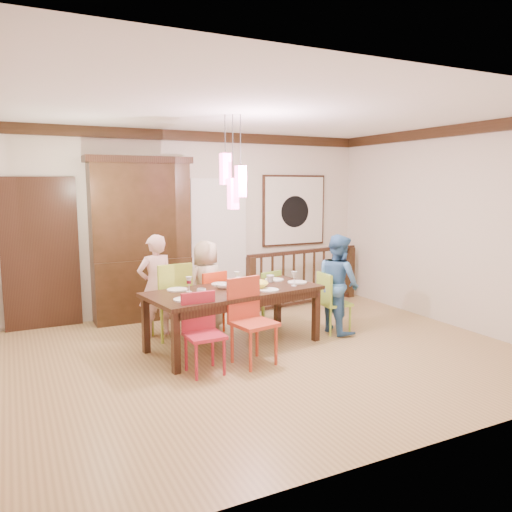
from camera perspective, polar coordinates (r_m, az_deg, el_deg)
name	(u,v)px	position (r m, az deg, el deg)	size (l,w,h in m)	color
floor	(269,353)	(6.27, 1.54, -11.05)	(6.00, 6.00, 0.00)	#977849
ceiling	(270,111)	(5.97, 1.65, 16.23)	(6.00, 6.00, 0.00)	white
wall_back	(198,222)	(8.23, -6.63, 3.87)	(6.00, 6.00, 0.00)	beige
wall_right	(451,227)	(7.81, 21.43, 3.12)	(5.00, 5.00, 0.00)	beige
crown_molding	(270,118)	(5.96, 1.65, 15.47)	(6.00, 5.00, 0.16)	black
panel_door	(41,256)	(7.75, -23.39, 0.00)	(1.04, 0.07, 2.24)	black
white_doorway	(219,245)	(8.36, -4.25, 1.21)	(0.97, 0.05, 2.22)	silver
painting	(294,210)	(8.96, 4.38, 5.21)	(1.25, 0.06, 1.25)	black
pendant_cluster	(233,181)	(6.19, -2.64, 8.57)	(0.27, 0.21, 1.14)	#FF4C98
dining_table	(234,295)	(6.35, -2.55, -4.51)	(2.32, 1.31, 0.75)	black
chair_far_left	(170,295)	(6.82, -9.84, -4.37)	(0.51, 0.51, 1.04)	#A0BC36
chair_far_mid	(208,297)	(7.07, -5.54, -4.64)	(0.47, 0.47, 0.87)	red
chair_far_right	(263,294)	(7.32, 0.83, -4.35)	(0.46, 0.46, 0.83)	#7CA735
chair_near_left	(204,329)	(5.52, -5.91, -8.28)	(0.41, 0.41, 0.88)	#AD2031
chair_near_mid	(254,316)	(5.75, -0.24, -6.88)	(0.52, 0.52, 0.99)	#BA3E27
chair_end_right	(335,298)	(7.08, 9.01, -4.78)	(0.41, 0.41, 0.85)	#95C03B
china_hutch	(141,239)	(7.77, -13.01, 1.90)	(1.57, 0.46, 2.48)	black
balustrade	(304,276)	(8.60, 5.51, -2.31)	(2.32, 0.38, 0.96)	black
person_far_left	(156,286)	(6.91, -11.41, -3.35)	(0.51, 0.34, 1.40)	beige
person_far_mid	(206,285)	(7.13, -5.68, -3.36)	(0.63, 0.41, 1.28)	#C3B093
person_end_right	(338,284)	(7.06, 9.39, -3.12)	(0.67, 0.52, 1.38)	teal
serving_bowl	(254,285)	(6.36, -0.18, -3.35)	(0.35, 0.35, 0.09)	yellow
small_bowl	(223,286)	(6.37, -3.79, -3.47)	(0.18, 0.18, 0.06)	white
cup_left	(201,292)	(5.99, -6.27, -4.12)	(0.11, 0.11, 0.09)	silver
cup_right	(270,279)	(6.75, 1.62, -2.61)	(0.11, 0.11, 0.10)	silver
plate_far_left	(177,290)	(6.34, -8.99, -3.81)	(0.26, 0.26, 0.01)	white
plate_far_mid	(221,284)	(6.62, -4.01, -3.21)	(0.26, 0.26, 0.01)	white
plate_far_right	(274,280)	(6.92, 2.10, -2.70)	(0.26, 0.26, 0.01)	white
plate_near_left	(185,299)	(5.80, -8.14, -4.93)	(0.26, 0.26, 0.01)	white
plate_near_mid	(268,290)	(6.25, 1.43, -3.89)	(0.26, 0.26, 0.01)	white
plate_end_right	(297,282)	(6.75, 4.73, -3.00)	(0.26, 0.26, 0.01)	white
wine_glass_a	(189,284)	(6.20, -7.67, -3.22)	(0.08, 0.08, 0.19)	#590C19
wine_glass_b	(237,279)	(6.50, -2.22, -2.62)	(0.08, 0.08, 0.19)	silver
wine_glass_c	(238,285)	(6.12, -2.05, -3.30)	(0.08, 0.08, 0.19)	#590C19
wine_glass_d	(294,279)	(6.52, 4.38, -2.61)	(0.08, 0.08, 0.19)	silver
napkin	(240,294)	(6.00, -1.84, -4.40)	(0.18, 0.14, 0.01)	#D83359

